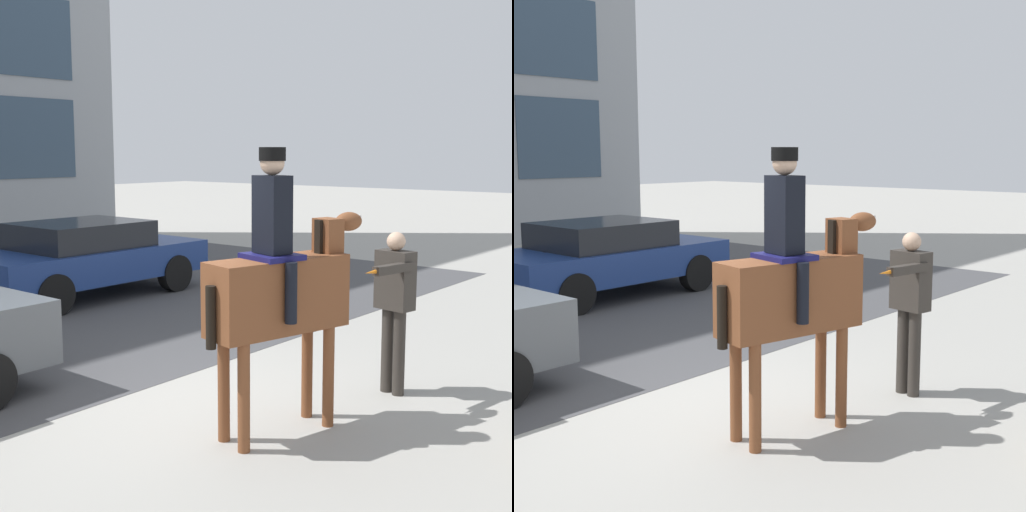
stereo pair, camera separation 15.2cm
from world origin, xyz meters
The scene contains 4 objects.
ground_plane centered at (0.00, 0.00, 0.00)m, with size 80.00×80.00×0.00m, color #9E9B93.
mounted_horse_lead centered at (-0.02, -1.40, 1.39)m, with size 1.79×0.75×2.65m.
pedestrian_bystander centered at (1.62, -1.68, 1.05)m, with size 0.88×0.44×1.77m.
street_car_far_lane centered at (2.78, 5.22, 0.74)m, with size 4.34×2.07×1.37m.
Camera 2 is at (-5.00, -5.40, 2.62)m, focal length 50.00 mm.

